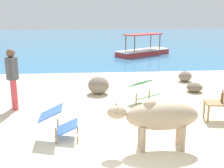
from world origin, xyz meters
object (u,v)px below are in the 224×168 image
(deck_chair_near, at_px, (144,91))
(boat_red, at_px, (143,50))
(deck_chair_far, at_px, (59,121))
(person_standing, at_px, (12,74))
(cow, at_px, (160,116))
(bottle, at_px, (222,97))
(low_bench_table, at_px, (221,105))

(deck_chair_near, height_order, boat_red, boat_red)
(deck_chair_far, bearing_deg, person_standing, 123.47)
(cow, distance_m, deck_chair_far, 2.02)
(deck_chair_near, distance_m, person_standing, 3.59)
(cow, relative_size, bottle, 5.80)
(low_bench_table, height_order, deck_chair_far, deck_chair_far)
(bottle, relative_size, person_standing, 0.18)
(bottle, xyz_separation_m, deck_chair_near, (-1.61, 1.34, -0.18))
(cow, relative_size, person_standing, 1.06)
(bottle, height_order, boat_red, boat_red)
(cow, height_order, low_bench_table, cow)
(bottle, xyz_separation_m, boat_red, (0.21, 10.82, -0.31))
(deck_chair_far, distance_m, person_standing, 2.44)
(low_bench_table, distance_m, person_standing, 5.31)
(bottle, relative_size, boat_red, 0.08)
(cow, distance_m, person_standing, 4.16)
(cow, xyz_separation_m, low_bench_table, (1.84, 1.28, -0.27))
(deck_chair_near, relative_size, deck_chair_far, 1.19)
(low_bench_table, height_order, bottle, bottle)
(bottle, distance_m, person_standing, 5.31)
(deck_chair_far, bearing_deg, cow, -18.78)
(bottle, bearing_deg, deck_chair_far, -169.10)
(deck_chair_near, relative_size, boat_red, 0.25)
(low_bench_table, height_order, boat_red, boat_red)
(deck_chair_far, xyz_separation_m, person_standing, (-1.37, 1.94, 0.56))
(bottle, relative_size, deck_chair_far, 0.38)
(cow, height_order, deck_chair_near, cow)
(person_standing, bearing_deg, bottle, -36.19)
(low_bench_table, bearing_deg, deck_chair_near, 146.76)
(deck_chair_near, relative_size, person_standing, 0.58)
(low_bench_table, bearing_deg, deck_chair_far, -161.84)
(low_bench_table, height_order, deck_chair_near, deck_chair_near)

